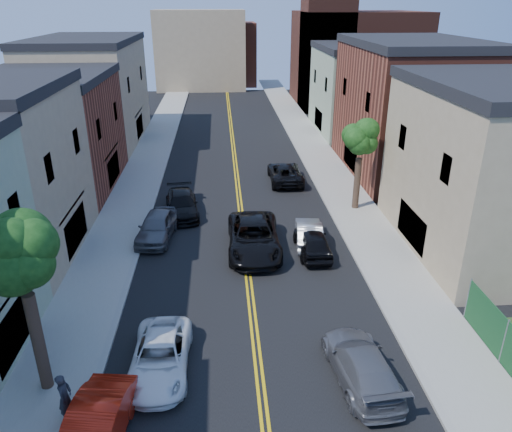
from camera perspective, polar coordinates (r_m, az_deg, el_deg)
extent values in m
cube|color=gray|center=(43.22, -12.96, 5.43)|extent=(3.20, 100.00, 0.15)
cube|color=gray|center=(43.67, 8.08, 5.99)|extent=(3.20, 100.00, 0.15)
cube|color=gray|center=(42.99, -10.65, 5.52)|extent=(0.30, 100.00, 0.15)
cube|color=gray|center=(43.34, 5.81, 5.96)|extent=(0.30, 100.00, 0.15)
cube|color=brown|center=(39.87, -23.05, 8.49)|extent=(9.00, 12.00, 8.00)
cube|color=#998466|center=(52.90, -18.66, 13.34)|extent=(9.00, 16.00, 9.50)
cube|color=#998466|center=(30.24, 26.32, 4.47)|extent=(9.00, 12.00, 9.00)
cube|color=brown|center=(42.33, 17.30, 11.50)|extent=(9.00, 14.00, 10.00)
cube|color=gray|center=(55.52, 12.11, 13.95)|extent=(9.00, 12.00, 8.50)
cube|color=#4C2319|center=(71.50, 11.52, 17.51)|extent=(16.00, 14.00, 12.00)
cube|color=#4C2319|center=(66.11, 8.35, 21.60)|extent=(6.00, 6.00, 22.00)
cube|color=#998466|center=(82.99, -6.47, 18.62)|extent=(14.00, 8.00, 12.00)
cube|color=brown|center=(87.03, -3.58, 18.29)|extent=(10.00, 8.00, 10.00)
cylinder|color=#332119|center=(19.54, -24.00, -13.26)|extent=(0.44, 0.44, 3.96)
sphere|color=#10340E|center=(17.45, -26.33, -1.73)|extent=(5.20, 5.20, 5.20)
sphere|color=#10340E|center=(16.54, -25.77, 0.99)|extent=(3.90, 3.90, 3.90)
sphere|color=#10340E|center=(18.29, -26.99, -2.53)|extent=(3.64, 3.64, 3.64)
cylinder|color=#332119|center=(33.90, 11.67, 3.75)|extent=(0.44, 0.44, 3.52)
sphere|color=#10340E|center=(32.84, 12.21, 9.89)|extent=(4.40, 4.40, 4.40)
sphere|color=#10340E|center=(32.47, 13.26, 11.23)|extent=(3.30, 3.30, 3.30)
sphere|color=#10340E|center=(33.24, 11.20, 9.35)|extent=(3.08, 3.08, 3.08)
imported|color=#B51C0C|center=(17.64, -18.38, -22.75)|extent=(2.19, 4.81, 1.53)
imported|color=white|center=(19.96, -11.10, -15.80)|extent=(2.29, 4.81, 1.32)
imported|color=#525359|center=(30.03, -11.47, -1.18)|extent=(2.49, 4.95, 1.62)
imported|color=black|center=(33.21, -8.62, 1.37)|extent=(2.66, 5.25, 1.46)
imported|color=#57585E|center=(19.60, 12.17, -16.54)|extent=(2.44, 5.12, 1.44)
imported|color=black|center=(27.93, 6.60, -2.99)|extent=(1.78, 4.31, 1.46)
imported|color=#9D9FA4|center=(29.03, 6.17, -1.98)|extent=(1.92, 4.33, 1.38)
imported|color=black|center=(39.00, 3.41, 5.05)|extent=(2.48, 5.36, 1.49)
imported|color=black|center=(27.95, -0.25, -2.47)|extent=(3.04, 6.38, 1.76)
imported|color=#222329|center=(18.65, -21.36, -19.04)|extent=(0.49, 0.69, 1.79)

